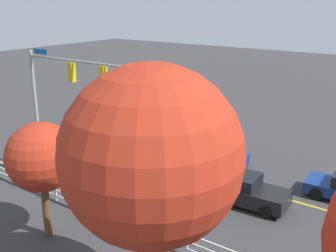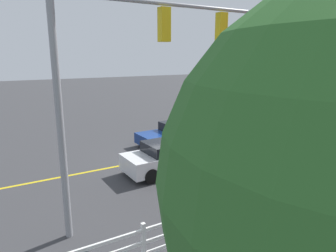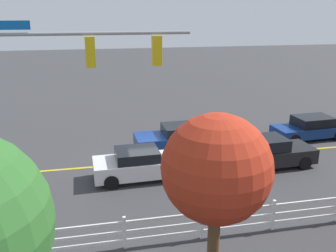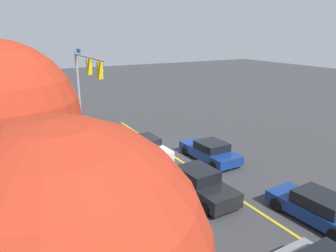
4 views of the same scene
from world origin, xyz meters
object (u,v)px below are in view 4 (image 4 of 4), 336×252
at_px(car_1, 317,207).
at_px(tree_2, 25,126).
at_px(car_3, 210,151).
at_px(car_2, 199,184).
at_px(car_0, 146,148).

xyz_separation_m(car_1, tree_2, (9.80, 10.86, 2.89)).
distance_m(car_1, car_3, 8.23).
bearing_deg(car_1, tree_2, 44.73).
distance_m(car_2, tree_2, 9.63).
distance_m(car_3, tree_2, 11.42).
height_order(car_2, tree_2, tree_2).
distance_m(car_0, car_3, 4.31).
height_order(car_0, car_3, car_0).
distance_m(car_0, car_2, 6.31).
relative_size(car_2, tree_2, 0.91).
bearing_deg(car_1, car_3, -3.64).
distance_m(car_1, car_2, 5.58).
height_order(car_1, tree_2, tree_2).
relative_size(car_3, tree_2, 0.92).
relative_size(car_0, tree_2, 0.88).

